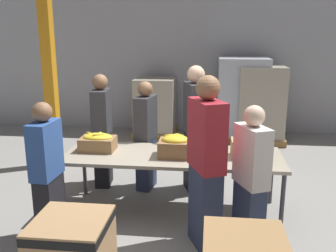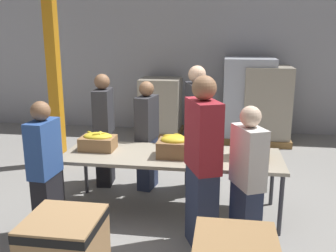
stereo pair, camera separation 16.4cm
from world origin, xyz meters
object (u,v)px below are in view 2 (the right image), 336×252
at_px(banana_box_1, 174,146).
at_px(pallet_stack_2, 248,100).
at_px(volunteer_3, 147,136).
at_px(pallet_stack_1, 266,105).
at_px(banana_box_2, 249,146).
at_px(volunteer_0, 104,131).
at_px(volunteer_1, 46,172).
at_px(pallet_stack_0, 161,108).
at_px(banana_box_0, 98,141).
at_px(volunteer_5, 196,130).
at_px(volunteer_2, 202,165).
at_px(sorting_table, 172,158).
at_px(support_pillar, 52,44).
at_px(volunteer_4, 247,182).

bearing_deg(banana_box_1, pallet_stack_2, 73.37).
bearing_deg(volunteer_3, pallet_stack_1, 155.26).
distance_m(banana_box_2, pallet_stack_1, 3.39).
distance_m(volunteer_0, volunteer_1, 1.53).
bearing_deg(pallet_stack_0, banana_box_0, -93.51).
xyz_separation_m(volunteer_3, pallet_stack_1, (1.89, 2.65, -0.01)).
distance_m(banana_box_2, volunteer_5, 0.98).
height_order(volunteer_1, pallet_stack_2, pallet_stack_2).
bearing_deg(volunteer_5, volunteer_1, -62.56).
bearing_deg(pallet_stack_2, banana_box_0, -120.78).
height_order(banana_box_2, pallet_stack_2, pallet_stack_2).
xyz_separation_m(volunteer_2, pallet_stack_2, (0.68, 4.17, -0.06)).
relative_size(banana_box_2, pallet_stack_1, 0.29).
xyz_separation_m(volunteer_1, volunteer_5, (1.48, 1.48, 0.12)).
relative_size(banana_box_0, banana_box_1, 1.10).
height_order(banana_box_1, pallet_stack_1, pallet_stack_1).
bearing_deg(pallet_stack_2, sorting_table, -107.44).
xyz_separation_m(volunteer_1, support_pillar, (-0.89, 2.24, 1.25)).
height_order(banana_box_1, volunteer_5, volunteer_5).
relative_size(volunteer_2, volunteer_5, 1.02).
bearing_deg(pallet_stack_1, pallet_stack_0, 175.13).
relative_size(volunteer_0, volunteer_5, 0.92).
xyz_separation_m(banana_box_1, pallet_stack_2, (1.05, 3.53, -0.05)).
distance_m(pallet_stack_0, pallet_stack_1, 2.19).
xyz_separation_m(support_pillar, pallet_stack_2, (3.22, 2.00, -1.17)).
xyz_separation_m(volunteer_1, volunteer_3, (0.79, 1.47, 0.01)).
distance_m(volunteer_2, volunteer_3, 1.65).
distance_m(volunteer_3, pallet_stack_0, 2.85).
height_order(banana_box_0, banana_box_2, banana_box_2).
height_order(banana_box_0, volunteer_2, volunteer_2).
bearing_deg(volunteer_5, sorting_table, -36.11).
relative_size(support_pillar, pallet_stack_2, 2.37).
relative_size(banana_box_0, volunteer_0, 0.26).
distance_m(pallet_stack_1, pallet_stack_2, 0.38).
distance_m(support_pillar, pallet_stack_0, 2.85).
height_order(banana_box_2, volunteer_4, volunteer_4).
bearing_deg(banana_box_2, volunteer_3, 152.62).
relative_size(banana_box_1, volunteer_0, 0.24).
xyz_separation_m(banana_box_1, volunteer_0, (-1.13, 0.81, -0.07)).
distance_m(volunteer_0, pallet_stack_0, 2.81).
relative_size(volunteer_1, pallet_stack_1, 0.98).
xyz_separation_m(volunteer_5, pallet_stack_0, (-0.97, 2.82, -0.27)).
bearing_deg(pallet_stack_2, volunteer_2, -99.28).
bearing_deg(pallet_stack_1, banana_box_2, -99.04).
distance_m(sorting_table, volunteer_5, 0.77).
bearing_deg(volunteer_5, volunteer_2, -10.76).
distance_m(banana_box_1, volunteer_0, 1.39).
bearing_deg(banana_box_0, pallet_stack_0, 86.49).
bearing_deg(banana_box_2, volunteer_5, 133.42).
bearing_deg(support_pillar, volunteer_3, -24.66).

